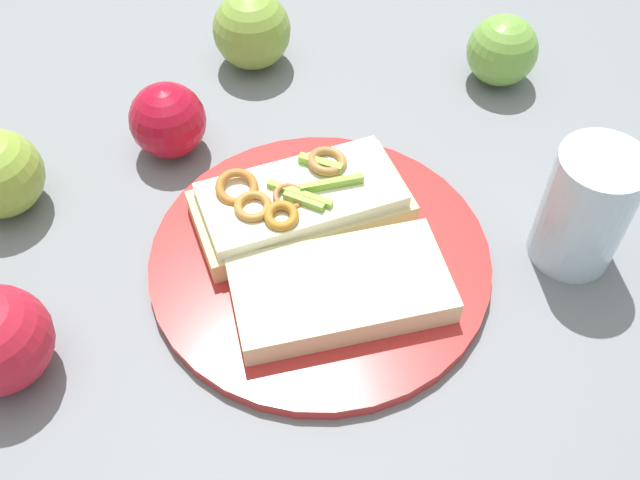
{
  "coord_description": "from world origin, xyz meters",
  "views": [
    {
      "loc": [
        0.24,
        0.3,
        0.51
      ],
      "look_at": [
        0.0,
        0.0,
        0.03
      ],
      "focal_mm": 41.3,
      "sensor_mm": 36.0,
      "label": 1
    }
  ],
  "objects_px": {
    "apple_1": "(502,50)",
    "drinking_glass": "(586,208)",
    "plate": "(320,259)",
    "apple_0": "(168,120)",
    "sandwich": "(300,203)",
    "bread_slice_side": "(340,289)",
    "apple_2": "(252,30)"
  },
  "relations": [
    {
      "from": "plate",
      "to": "drinking_glass",
      "type": "height_order",
      "value": "drinking_glass"
    },
    {
      "from": "apple_0",
      "to": "drinking_glass",
      "type": "bearing_deg",
      "value": 122.36
    },
    {
      "from": "plate",
      "to": "bread_slice_side",
      "type": "relative_size",
      "value": 1.69
    },
    {
      "from": "drinking_glass",
      "to": "plate",
      "type": "bearing_deg",
      "value": -34.43
    },
    {
      "from": "bread_slice_side",
      "to": "apple_0",
      "type": "relative_size",
      "value": 2.36
    },
    {
      "from": "apple_1",
      "to": "drinking_glass",
      "type": "height_order",
      "value": "drinking_glass"
    },
    {
      "from": "plate",
      "to": "apple_0",
      "type": "distance_m",
      "value": 0.2
    },
    {
      "from": "apple_0",
      "to": "apple_1",
      "type": "bearing_deg",
      "value": 159.68
    },
    {
      "from": "apple_0",
      "to": "apple_1",
      "type": "distance_m",
      "value": 0.35
    },
    {
      "from": "bread_slice_side",
      "to": "apple_2",
      "type": "height_order",
      "value": "apple_2"
    },
    {
      "from": "bread_slice_side",
      "to": "apple_0",
      "type": "height_order",
      "value": "apple_0"
    },
    {
      "from": "apple_1",
      "to": "plate",
      "type": "bearing_deg",
      "value": 14.67
    },
    {
      "from": "bread_slice_side",
      "to": "apple_0",
      "type": "xyz_separation_m",
      "value": [
        0.01,
        -0.24,
        0.01
      ]
    },
    {
      "from": "apple_1",
      "to": "apple_2",
      "type": "height_order",
      "value": "apple_2"
    },
    {
      "from": "sandwich",
      "to": "apple_2",
      "type": "height_order",
      "value": "apple_2"
    },
    {
      "from": "plate",
      "to": "apple_2",
      "type": "height_order",
      "value": "apple_2"
    },
    {
      "from": "plate",
      "to": "sandwich",
      "type": "xyz_separation_m",
      "value": [
        -0.01,
        -0.04,
        0.02
      ]
    },
    {
      "from": "plate",
      "to": "sandwich",
      "type": "bearing_deg",
      "value": -106.12
    },
    {
      "from": "plate",
      "to": "apple_0",
      "type": "relative_size",
      "value": 3.99
    },
    {
      "from": "apple_1",
      "to": "apple_0",
      "type": "bearing_deg",
      "value": -20.32
    },
    {
      "from": "apple_2",
      "to": "sandwich",
      "type": "bearing_deg",
      "value": 65.02
    },
    {
      "from": "plate",
      "to": "drinking_glass",
      "type": "bearing_deg",
      "value": 145.57
    },
    {
      "from": "plate",
      "to": "apple_1",
      "type": "height_order",
      "value": "apple_1"
    },
    {
      "from": "apple_1",
      "to": "drinking_glass",
      "type": "bearing_deg",
      "value": 58.63
    },
    {
      "from": "sandwich",
      "to": "bread_slice_side",
      "type": "height_order",
      "value": "sandwich"
    },
    {
      "from": "apple_0",
      "to": "apple_2",
      "type": "xyz_separation_m",
      "value": [
        -0.14,
        -0.06,
        0.0
      ]
    },
    {
      "from": "plate",
      "to": "apple_0",
      "type": "bearing_deg",
      "value": -82.67
    },
    {
      "from": "apple_0",
      "to": "apple_1",
      "type": "xyz_separation_m",
      "value": [
        -0.33,
        0.12,
        0.0
      ]
    },
    {
      "from": "sandwich",
      "to": "apple_0",
      "type": "xyz_separation_m",
      "value": [
        0.04,
        -0.16,
        0.01
      ]
    },
    {
      "from": "plate",
      "to": "apple_1",
      "type": "relative_size",
      "value": 3.95
    },
    {
      "from": "bread_slice_side",
      "to": "drinking_glass",
      "type": "xyz_separation_m",
      "value": [
        -0.19,
        0.08,
        0.03
      ]
    },
    {
      "from": "plate",
      "to": "sandwich",
      "type": "relative_size",
      "value": 1.43
    }
  ]
}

